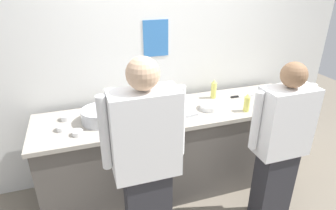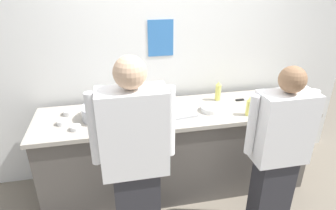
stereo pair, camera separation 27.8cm
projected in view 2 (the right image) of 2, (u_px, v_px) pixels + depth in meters
ground_plane at (185, 209)px, 2.92m from camera, size 9.00×9.00×0.00m
wall_back at (168, 50)px, 3.08m from camera, size 4.33×0.11×2.86m
prep_counter at (177, 150)px, 3.05m from camera, size 2.76×0.71×0.93m
chef_near_left at (135, 161)px, 2.14m from camera, size 0.62×0.24×1.71m
chef_center at (278, 152)px, 2.39m from camera, size 0.58×0.24×1.57m
plate_stack_front at (211, 109)px, 2.85m from camera, size 0.21×0.21×0.05m
mixing_bowl_steel at (100, 112)px, 2.70m from camera, size 0.34×0.34×0.12m
sheet_tray at (169, 112)px, 2.82m from camera, size 0.50×0.42×0.02m
squeeze_bottle_primary at (249, 106)px, 2.74m from camera, size 0.06×0.06×0.19m
squeeze_bottle_secondary at (218, 91)px, 3.06m from camera, size 0.06×0.06×0.21m
squeeze_bottle_spare at (291, 99)px, 2.89m from camera, size 0.06×0.06×0.20m
ramekin_orange_sauce at (69, 112)px, 2.78m from camera, size 0.10×0.10×0.05m
ramekin_green_sauce at (62, 122)px, 2.60m from camera, size 0.09×0.09×0.04m
ramekin_red_sauce at (76, 127)px, 2.51m from camera, size 0.09×0.09×0.04m
chefs_knife at (246, 99)px, 3.10m from camera, size 0.28×0.03×0.02m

